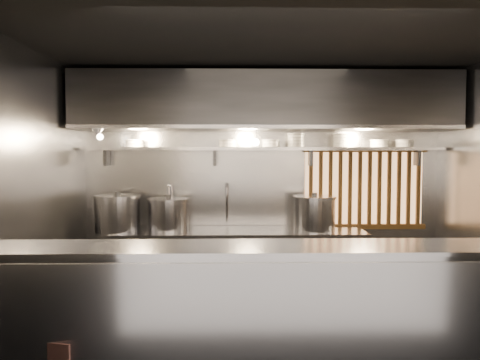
{
  "coord_description": "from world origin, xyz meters",
  "views": [
    {
      "loc": [
        -0.4,
        -4.46,
        1.84
      ],
      "look_at": [
        -0.3,
        0.55,
        1.54
      ],
      "focal_mm": 35.0,
      "sensor_mm": 36.0,
      "label": 1
    }
  ],
  "objects_px": {
    "stock_pot_mid": "(168,214)",
    "stock_pot_right": "(314,213)",
    "heat_lamp": "(98,132)",
    "pendant_bulb": "(256,142)",
    "stock_pot_left": "(118,213)"
  },
  "relations": [
    {
      "from": "pendant_bulb",
      "to": "stock_pot_right",
      "type": "bearing_deg",
      "value": -9.16
    },
    {
      "from": "stock_pot_right",
      "to": "heat_lamp",
      "type": "bearing_deg",
      "value": -174.58
    },
    {
      "from": "stock_pot_mid",
      "to": "stock_pot_right",
      "type": "distance_m",
      "value": 1.76
    },
    {
      "from": "heat_lamp",
      "to": "pendant_bulb",
      "type": "xyz_separation_m",
      "value": [
        1.8,
        0.35,
        -0.11
      ]
    },
    {
      "from": "stock_pot_left",
      "to": "stock_pot_mid",
      "type": "bearing_deg",
      "value": 6.31
    },
    {
      "from": "stock_pot_mid",
      "to": "stock_pot_right",
      "type": "xyz_separation_m",
      "value": [
        1.76,
        -0.07,
        0.02
      ]
    },
    {
      "from": "pendant_bulb",
      "to": "stock_pot_right",
      "type": "relative_size",
      "value": 0.3
    },
    {
      "from": "heat_lamp",
      "to": "stock_pot_left",
      "type": "bearing_deg",
      "value": 58.74
    },
    {
      "from": "heat_lamp",
      "to": "stock_pot_mid",
      "type": "relative_size",
      "value": 0.51
    },
    {
      "from": "pendant_bulb",
      "to": "stock_pot_mid",
      "type": "bearing_deg",
      "value": -177.81
    },
    {
      "from": "stock_pot_mid",
      "to": "pendant_bulb",
      "type": "bearing_deg",
      "value": 2.19
    },
    {
      "from": "stock_pot_left",
      "to": "stock_pot_right",
      "type": "xyz_separation_m",
      "value": [
        2.35,
        -0.01,
        -0.01
      ]
    },
    {
      "from": "pendant_bulb",
      "to": "stock_pot_mid",
      "type": "relative_size",
      "value": 0.27
    },
    {
      "from": "heat_lamp",
      "to": "pendant_bulb",
      "type": "distance_m",
      "value": 1.83
    },
    {
      "from": "heat_lamp",
      "to": "pendant_bulb",
      "type": "relative_size",
      "value": 1.87
    }
  ]
}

